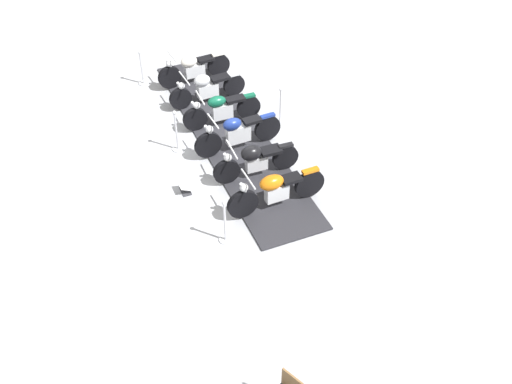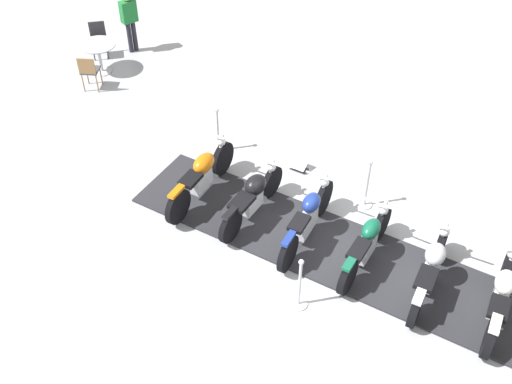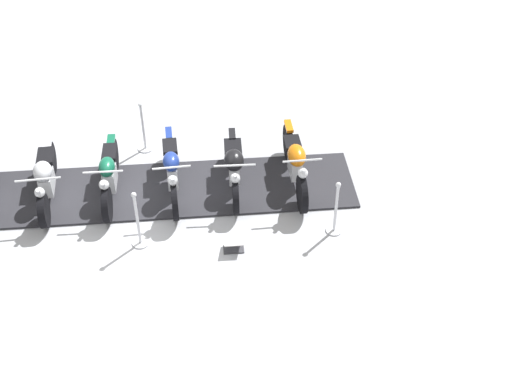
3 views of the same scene
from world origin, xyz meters
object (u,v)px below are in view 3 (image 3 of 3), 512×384
stanchion_right_rear (335,214)px  motorcycle_forest (109,174)px  motorcycle_navy (172,170)px  motorcycle_chrome (46,178)px  stanchion_left_mid (144,134)px  motorcycle_black (234,166)px  stanchion_right_mid (138,226)px  motorcycle_copper (295,162)px  info_placard (234,246)px

stanchion_right_rear → motorcycle_forest: bearing=-169.8°
stanchion_right_rear → motorcycle_navy: bearing=-176.5°
motorcycle_chrome → stanchion_left_mid: stanchion_left_mid is taller
motorcycle_black → stanchion_left_mid: stanchion_left_mid is taller
motorcycle_navy → stanchion_right_rear: size_ratio=1.82×
motorcycle_navy → stanchion_right_mid: bearing=-26.0°
motorcycle_chrome → stanchion_right_mid: size_ratio=1.68×
stanchion_right_mid → stanchion_left_mid: stanchion_right_mid is taller
motorcycle_copper → info_placard: motorcycle_copper is taller
motorcycle_navy → motorcycle_black: size_ratio=1.04×
motorcycle_forest → motorcycle_black: motorcycle_forest is taller
stanchion_left_mid → info_placard: bearing=-33.6°
stanchion_right_mid → info_placard: stanchion_right_mid is taller
stanchion_right_rear → stanchion_left_mid: 4.32m
motorcycle_forest → stanchion_right_mid: bearing=23.4°
motorcycle_forest → motorcycle_chrome: bearing=-89.2°
stanchion_right_rear → motorcycle_black: bearing=170.2°
stanchion_right_rear → stanchion_left_mid: bearing=169.8°
motorcycle_forest → motorcycle_navy: bearing=90.2°
motorcycle_black → motorcycle_copper: motorcycle_copper is taller
motorcycle_black → info_placard: (0.69, -1.49, -0.43)m
motorcycle_navy → motorcycle_copper: size_ratio=0.97×
motorcycle_forest → info_placard: (2.67, -0.40, -0.40)m
stanchion_right_mid → stanchion_left_mid: (-1.34, 2.40, -0.02)m
motorcycle_copper → info_placard: bearing=-39.1°
motorcycle_chrome → info_placard: (3.65, 0.15, -0.40)m
motorcycle_forest → stanchion_right_rear: stanchion_right_rear is taller
motorcycle_navy → motorcycle_black: bearing=86.9°
motorcycle_forest → motorcycle_copper: (2.97, 1.65, 0.04)m
motorcycle_forest → motorcycle_black: size_ratio=1.00×
motorcycle_forest → stanchion_right_mid: 1.46m
motorcycle_black → motorcycle_copper: bearing=91.5°
motorcycle_chrome → stanchion_right_rear: (5.05, 1.29, -0.09)m
stanchion_right_mid → stanchion_left_mid: 2.74m
motorcycle_navy → stanchion_right_rear: 3.08m
motorcycle_black → info_placard: bearing=-2.9°
stanchion_right_rear → info_placard: 1.82m
motorcycle_black → motorcycle_copper: (0.99, 0.55, 0.01)m
motorcycle_chrome → motorcycle_forest: (0.98, 0.55, 0.00)m
motorcycle_forest → info_placard: motorcycle_forest is taller
motorcycle_chrome → info_placard: bearing=59.7°
stanchion_left_mid → motorcycle_chrome: bearing=-111.1°
motorcycle_chrome → info_placard: motorcycle_chrome is taller
motorcycle_copper → stanchion_right_rear: bearing=19.4°
motorcycle_copper → motorcycle_forest: bearing=-91.8°
motorcycle_forest → info_placard: size_ratio=4.57×
motorcycle_chrome → stanchion_right_mid: bearing=48.2°
motorcycle_forest → motorcycle_copper: motorcycle_copper is taller
stanchion_right_rear → stanchion_right_mid: 3.34m
stanchion_left_mid → motorcycle_forest: bearing=-82.8°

